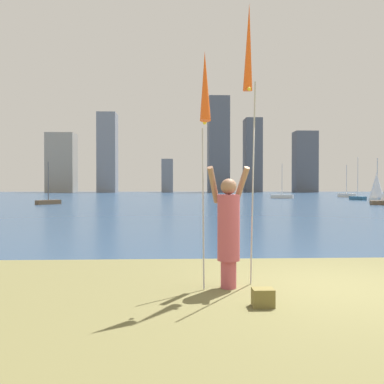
{
  "coord_description": "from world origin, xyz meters",
  "views": [
    {
      "loc": [
        -2.47,
        -6.32,
        1.59
      ],
      "look_at": [
        -1.53,
        17.63,
        1.27
      ],
      "focal_mm": 37.64,
      "sensor_mm": 36.0,
      "label": 1
    }
  ],
  "objects_px": {
    "kite_flag_left": "(205,92)",
    "sailboat_1": "(48,202)",
    "bag": "(263,298)",
    "sailboat_4": "(358,197)",
    "sailboat_7": "(346,195)",
    "sailboat_0": "(282,196)",
    "sailboat_2": "(377,187)",
    "kite_flag_right": "(249,54)",
    "person": "(228,228)"
  },
  "relations": [
    {
      "from": "sailboat_0",
      "to": "sailboat_2",
      "type": "xyz_separation_m",
      "value": [
        6.06,
        -13.68,
        1.19
      ]
    },
    {
      "from": "sailboat_1",
      "to": "kite_flag_right",
      "type": "bearing_deg",
      "value": -66.95
    },
    {
      "from": "bag",
      "to": "kite_flag_left",
      "type": "bearing_deg",
      "value": 137.13
    },
    {
      "from": "kite_flag_left",
      "to": "kite_flag_right",
      "type": "relative_size",
      "value": 0.78
    },
    {
      "from": "kite_flag_right",
      "to": "bag",
      "type": "xyz_separation_m",
      "value": [
        -0.07,
        -1.45,
        -3.69
      ]
    },
    {
      "from": "sailboat_0",
      "to": "sailboat_7",
      "type": "height_order",
      "value": "sailboat_7"
    },
    {
      "from": "kite_flag_left",
      "to": "sailboat_0",
      "type": "distance_m",
      "value": 49.77
    },
    {
      "from": "sailboat_0",
      "to": "kite_flag_right",
      "type": "bearing_deg",
      "value": -105.53
    },
    {
      "from": "kite_flag_right",
      "to": "bag",
      "type": "distance_m",
      "value": 3.96
    },
    {
      "from": "person",
      "to": "sailboat_1",
      "type": "bearing_deg",
      "value": 124.08
    },
    {
      "from": "bag",
      "to": "sailboat_0",
      "type": "bearing_deg",
      "value": 74.84
    },
    {
      "from": "kite_flag_right",
      "to": "sailboat_2",
      "type": "relative_size",
      "value": 1.03
    },
    {
      "from": "kite_flag_left",
      "to": "sailboat_2",
      "type": "distance_m",
      "value": 39.47
    },
    {
      "from": "sailboat_0",
      "to": "sailboat_4",
      "type": "bearing_deg",
      "value": -41.94
    },
    {
      "from": "sailboat_1",
      "to": "kite_flag_left",
      "type": "bearing_deg",
      "value": -68.75
    },
    {
      "from": "sailboat_7",
      "to": "sailboat_1",
      "type": "bearing_deg",
      "value": -149.08
    },
    {
      "from": "sailboat_1",
      "to": "sailboat_4",
      "type": "height_order",
      "value": "sailboat_4"
    },
    {
      "from": "kite_flag_left",
      "to": "bag",
      "type": "xyz_separation_m",
      "value": [
        0.72,
        -0.67,
        -2.86
      ]
    },
    {
      "from": "person",
      "to": "bag",
      "type": "relative_size",
      "value": 6.75
    },
    {
      "from": "bag",
      "to": "sailboat_7",
      "type": "xyz_separation_m",
      "value": [
        24.0,
        53.16,
        0.24
      ]
    },
    {
      "from": "sailboat_0",
      "to": "sailboat_2",
      "type": "height_order",
      "value": "sailboat_0"
    },
    {
      "from": "kite_flag_left",
      "to": "sailboat_0",
      "type": "height_order",
      "value": "sailboat_0"
    },
    {
      "from": "kite_flag_right",
      "to": "sailboat_1",
      "type": "bearing_deg",
      "value": 113.05
    },
    {
      "from": "sailboat_2",
      "to": "sailboat_7",
      "type": "relative_size",
      "value": 0.93
    },
    {
      "from": "kite_flag_left",
      "to": "sailboat_2",
      "type": "height_order",
      "value": "sailboat_2"
    },
    {
      "from": "bag",
      "to": "sailboat_7",
      "type": "bearing_deg",
      "value": 65.7
    },
    {
      "from": "kite_flag_left",
      "to": "kite_flag_right",
      "type": "bearing_deg",
      "value": 44.69
    },
    {
      "from": "person",
      "to": "bag",
      "type": "bearing_deg",
      "value": -59.87
    },
    {
      "from": "kite_flag_left",
      "to": "sailboat_4",
      "type": "height_order",
      "value": "sailboat_4"
    },
    {
      "from": "kite_flag_left",
      "to": "sailboat_1",
      "type": "xyz_separation_m",
      "value": [
        -11.89,
        30.56,
        -2.72
      ]
    },
    {
      "from": "kite_flag_right",
      "to": "bag",
      "type": "relative_size",
      "value": 16.38
    },
    {
      "from": "sailboat_4",
      "to": "sailboat_7",
      "type": "distance_m",
      "value": 11.9
    },
    {
      "from": "kite_flag_left",
      "to": "bag",
      "type": "height_order",
      "value": "kite_flag_left"
    },
    {
      "from": "sailboat_4",
      "to": "sailboat_7",
      "type": "xyz_separation_m",
      "value": [
        3.53,
        11.36,
        0.07
      ]
    },
    {
      "from": "person",
      "to": "sailboat_0",
      "type": "xyz_separation_m",
      "value": [
        13.44,
        47.41,
        -0.61
      ]
    },
    {
      "from": "kite_flag_right",
      "to": "sailboat_0",
      "type": "relative_size",
      "value": 1.0
    },
    {
      "from": "bag",
      "to": "person",
      "type": "bearing_deg",
      "value": 108.16
    },
    {
      "from": "bag",
      "to": "sailboat_7",
      "type": "distance_m",
      "value": 58.33
    },
    {
      "from": "sailboat_2",
      "to": "sailboat_4",
      "type": "bearing_deg",
      "value": 79.63
    },
    {
      "from": "kite_flag_right",
      "to": "person",
      "type": "bearing_deg",
      "value": -131.34
    },
    {
      "from": "sailboat_2",
      "to": "person",
      "type": "bearing_deg",
      "value": -120.04
    },
    {
      "from": "kite_flag_left",
      "to": "sailboat_1",
      "type": "height_order",
      "value": "sailboat_1"
    },
    {
      "from": "sailboat_7",
      "to": "sailboat_4",
      "type": "bearing_deg",
      "value": -107.27
    },
    {
      "from": "person",
      "to": "sailboat_1",
      "type": "height_order",
      "value": "sailboat_1"
    },
    {
      "from": "bag",
      "to": "sailboat_2",
      "type": "bearing_deg",
      "value": 61.09
    },
    {
      "from": "kite_flag_right",
      "to": "sailboat_0",
      "type": "xyz_separation_m",
      "value": [
        13.05,
        46.96,
        -3.48
      ]
    },
    {
      "from": "bag",
      "to": "sailboat_4",
      "type": "bearing_deg",
      "value": 63.91
    },
    {
      "from": "sailboat_4",
      "to": "sailboat_7",
      "type": "bearing_deg",
      "value": 72.73
    },
    {
      "from": "sailboat_0",
      "to": "kite_flag_left",
      "type": "bearing_deg",
      "value": -106.16
    },
    {
      "from": "sailboat_1",
      "to": "sailboat_7",
      "type": "xyz_separation_m",
      "value": [
        36.61,
        21.93,
        0.11
      ]
    }
  ]
}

